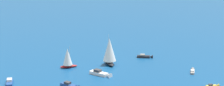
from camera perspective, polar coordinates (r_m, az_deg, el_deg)
name	(u,v)px	position (r m, az deg, el deg)	size (l,w,h in m)	color
motorboat_near_centre	(102,74)	(154.79, -1.64, -4.79)	(4.19, 10.46, 2.95)	white
motorboat_far_stbd	(193,71)	(162.71, 12.40, -4.28)	(6.22, 4.60, 1.82)	#9E9993
motorboat_offshore	(146,57)	(180.57, 5.25, -2.10)	(6.21, 7.39, 2.24)	black
motorboat_trailing	(71,86)	(142.80, -6.40, -6.61)	(3.30, 8.71, 2.47)	#23478C
sailboat_ahead	(68,58)	(165.10, -6.90, -2.29)	(7.84, 5.91, 10.00)	#B21E1E
motorboat_outer_ring_c	(9,84)	(149.31, -15.66, -6.10)	(7.27, 9.06, 2.71)	#23478C
sailboat_outer_ring_d	(109,51)	(167.88, -0.40, -1.27)	(8.40, 10.81, 13.91)	black
motorboat_outer_ring_e	(213,86)	(147.80, 15.41, -6.42)	(5.18, 4.03, 1.54)	gold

